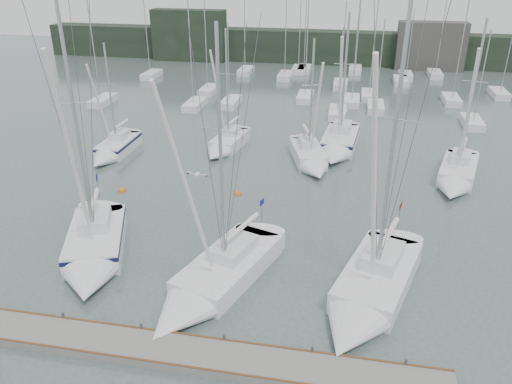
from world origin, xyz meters
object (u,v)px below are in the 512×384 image
at_px(sailboat_mid_a, 113,150).
at_px(buoy_c, 122,191).
at_px(sailboat_near_right, 366,299).
at_px(sailboat_mid_d, 338,146).
at_px(sailboat_near_left, 93,254).
at_px(sailboat_mid_e, 456,178).
at_px(buoy_a, 238,194).
at_px(sailboat_mid_b, 224,146).
at_px(sailboat_mid_c, 311,160).
at_px(sailboat_near_center, 206,288).

bearing_deg(sailboat_mid_a, buoy_c, -59.55).
xyz_separation_m(sailboat_near_right, sailboat_mid_d, (-2.36, 21.77, 0.06)).
bearing_deg(sailboat_mid_d, sailboat_mid_a, -161.10).
relative_size(sailboat_near_left, sailboat_near_right, 0.96).
relative_size(sailboat_mid_e, buoy_a, 22.44).
relative_size(sailboat_mid_b, sailboat_mid_c, 1.02).
height_order(sailboat_mid_b, sailboat_mid_c, sailboat_mid_b).
height_order(sailboat_near_left, sailboat_near_right, sailboat_near_right).
distance_m(sailboat_mid_a, sailboat_mid_e, 28.76).
height_order(sailboat_mid_a, sailboat_mid_e, sailboat_mid_e).
xyz_separation_m(sailboat_near_left, sailboat_near_right, (15.43, -1.12, -0.05)).
bearing_deg(buoy_c, sailboat_mid_d, 35.66).
height_order(sailboat_mid_a, sailboat_mid_d, sailboat_mid_d).
relative_size(sailboat_near_center, sailboat_mid_e, 1.13).
bearing_deg(sailboat_near_left, sailboat_near_right, -24.93).
distance_m(sailboat_mid_c, sailboat_mid_d, 4.21).
xyz_separation_m(sailboat_mid_d, buoy_c, (-15.65, -11.23, -0.66)).
relative_size(sailboat_near_right, sailboat_mid_b, 1.43).
bearing_deg(sailboat_mid_e, sailboat_mid_c, -173.00).
bearing_deg(sailboat_mid_d, sailboat_near_left, -116.92).
height_order(sailboat_near_center, sailboat_near_right, sailboat_near_right).
bearing_deg(sailboat_near_right, sailboat_mid_e, 84.46).
bearing_deg(sailboat_near_right, sailboat_mid_d, 113.36).
distance_m(sailboat_near_left, sailboat_mid_d, 24.44).
bearing_deg(sailboat_near_center, buoy_a, 113.56).
relative_size(sailboat_near_right, sailboat_mid_c, 1.46).
height_order(sailboat_near_right, buoy_c, sailboat_near_right).
bearing_deg(sailboat_near_left, sailboat_mid_a, 91.12).
distance_m(sailboat_mid_a, buoy_a, 13.72).
bearing_deg(buoy_a, buoy_c, -172.83).
height_order(sailboat_near_right, sailboat_mid_d, sailboat_near_right).
xyz_separation_m(sailboat_mid_a, sailboat_mid_b, (9.38, 3.09, -0.03)).
bearing_deg(sailboat_mid_e, sailboat_near_left, -130.50).
relative_size(sailboat_mid_a, sailboat_mid_d, 0.81).
relative_size(sailboat_mid_b, buoy_c, 18.95).
height_order(sailboat_near_left, sailboat_mid_e, sailboat_near_left).
xyz_separation_m(sailboat_mid_c, buoy_c, (-13.57, -7.56, -0.56)).
bearing_deg(sailboat_near_center, sailboat_mid_e, 67.08).
distance_m(sailboat_mid_e, buoy_c, 25.64).
distance_m(sailboat_mid_b, sailboat_mid_e, 19.72).
height_order(sailboat_mid_d, buoy_c, sailboat_mid_d).
xyz_separation_m(buoy_a, buoy_c, (-8.75, -1.10, 0.00)).
bearing_deg(buoy_a, sailboat_near_left, -120.35).
bearing_deg(sailboat_mid_d, buoy_c, -138.95).
height_order(sailboat_near_left, sailboat_mid_c, sailboat_near_left).
height_order(sailboat_mid_c, buoy_a, sailboat_mid_c).
xyz_separation_m(sailboat_near_center, sailboat_mid_b, (-4.29, 20.77, -0.02)).
bearing_deg(buoy_a, sailboat_mid_e, 16.80).
height_order(sailboat_near_right, sailboat_mid_a, sailboat_near_right).
bearing_deg(sailboat_mid_e, sailboat_mid_a, -166.21).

